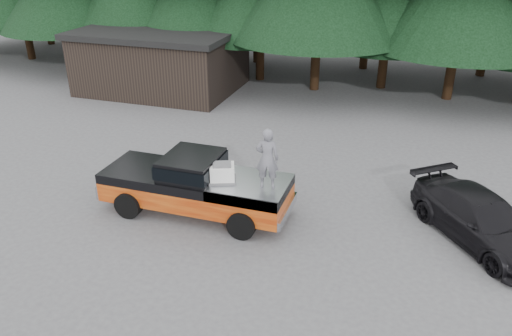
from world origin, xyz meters
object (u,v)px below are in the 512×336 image
(pickup_truck, at_px, (196,193))
(man_on_bed, at_px, (267,159))
(parked_car, at_px, (481,219))
(air_compressor, at_px, (222,173))
(utility_building, at_px, (162,59))

(pickup_truck, bearing_deg, man_on_bed, -3.66)
(pickup_truck, relative_size, parked_car, 1.28)
(air_compressor, height_order, utility_building, utility_building)
(pickup_truck, relative_size, utility_building, 0.71)
(parked_car, bearing_deg, utility_building, 107.27)
(man_on_bed, distance_m, utility_building, 15.37)
(utility_building, bearing_deg, air_compressor, -55.24)
(pickup_truck, distance_m, man_on_bed, 2.83)
(pickup_truck, bearing_deg, utility_building, 121.89)
(air_compressor, relative_size, man_on_bed, 0.39)
(air_compressor, bearing_deg, man_on_bed, -20.43)
(air_compressor, relative_size, parked_car, 0.15)
(air_compressor, bearing_deg, parked_car, -12.02)
(man_on_bed, bearing_deg, parked_car, -179.61)
(pickup_truck, xyz_separation_m, air_compressor, (0.97, -0.18, 0.91))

